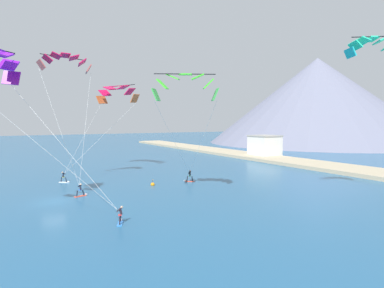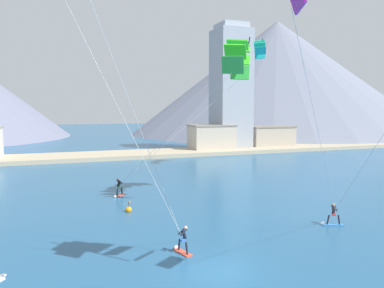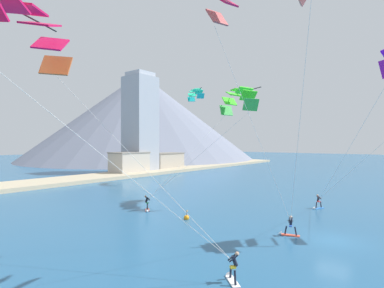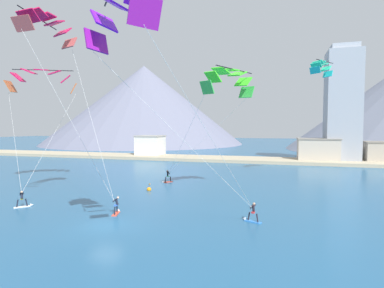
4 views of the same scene
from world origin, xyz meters
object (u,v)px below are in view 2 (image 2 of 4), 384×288
(kitesurfer_near_trail, at_px, (181,244))
(parafoil_kite_distant_high_outer, at_px, (260,47))
(race_marker_buoy, at_px, (129,210))
(kitesurfer_far_left, at_px, (118,191))
(parafoil_kite_far_left, at_px, (238,56))
(kitesurfer_near_lead, at_px, (330,219))

(kitesurfer_near_trail, relative_size, parafoil_kite_distant_high_outer, 0.34)
(kitesurfer_near_trail, xyz_separation_m, race_marker_buoy, (-1.26, 10.02, -0.34))
(kitesurfer_far_left, height_order, parafoil_kite_far_left, parafoil_kite_far_left)
(kitesurfer_near_trail, height_order, kitesurfer_far_left, kitesurfer_far_left)
(race_marker_buoy, bearing_deg, kitesurfer_far_left, 88.77)
(kitesurfer_near_lead, bearing_deg, kitesurfer_far_left, 131.68)
(parafoil_kite_far_left, height_order, parafoil_kite_distant_high_outer, parafoil_kite_distant_high_outer)
(kitesurfer_near_trail, xyz_separation_m, parafoil_kite_far_left, (8.80, 9.75, 12.92))
(kitesurfer_near_trail, xyz_separation_m, kitesurfer_far_left, (-1.13, 15.96, 0.07))
(parafoil_kite_far_left, bearing_deg, kitesurfer_near_lead, -68.93)
(kitesurfer_near_lead, distance_m, kitesurfer_far_left, 19.99)
(race_marker_buoy, bearing_deg, parafoil_kite_far_left, -1.53)
(kitesurfer_near_lead, distance_m, race_marker_buoy, 16.15)
(parafoil_kite_far_left, bearing_deg, kitesurfer_near_trail, -132.06)
(parafoil_kite_distant_high_outer, bearing_deg, kitesurfer_near_lead, -108.73)
(kitesurfer_near_lead, height_order, parafoil_kite_far_left, parafoil_kite_far_left)
(race_marker_buoy, bearing_deg, parafoil_kite_distant_high_outer, 35.70)
(parafoil_kite_distant_high_outer, relative_size, race_marker_buoy, 5.08)
(parafoil_kite_far_left, distance_m, race_marker_buoy, 16.64)
(kitesurfer_near_lead, height_order, parafoil_kite_distant_high_outer, parafoil_kite_distant_high_outer)
(kitesurfer_near_trail, height_order, parafoil_kite_far_left, parafoil_kite_far_left)
(kitesurfer_near_lead, bearing_deg, kitesurfer_near_trail, -175.14)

